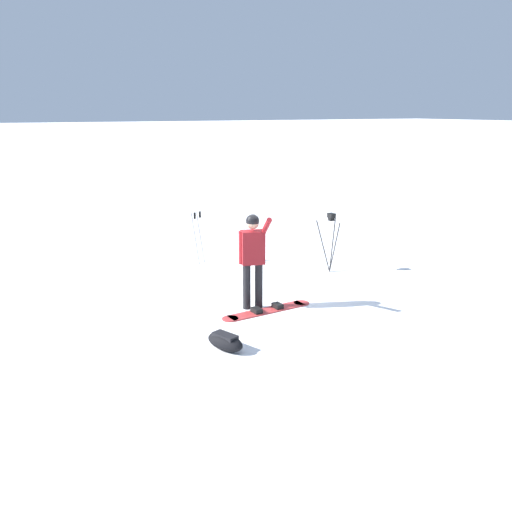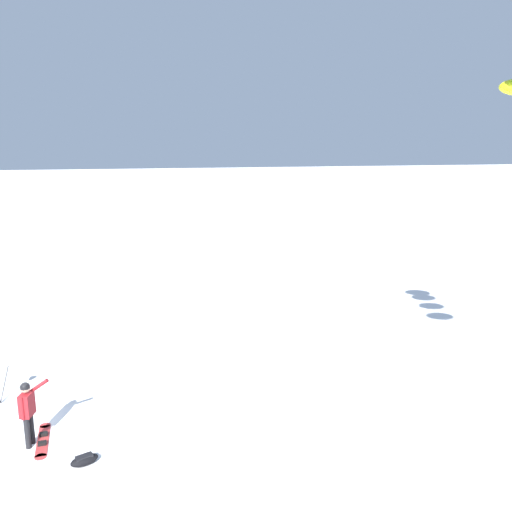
% 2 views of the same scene
% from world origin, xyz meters
% --- Properties ---
extents(ground_plane, '(300.00, 300.00, 0.00)m').
position_xyz_m(ground_plane, '(0.00, 0.00, 0.00)').
color(ground_plane, white).
extents(snowboarder, '(0.46, 0.74, 1.74)m').
position_xyz_m(snowboarder, '(0.47, 0.55, 1.05)').
color(snowboarder, black).
rests_on(snowboarder, ground_plane).
extents(snowboard, '(1.78, 0.37, 0.10)m').
position_xyz_m(snowboard, '(0.32, 0.81, 0.02)').
color(snowboard, '#B23333').
rests_on(snowboard, ground_plane).
extents(gear_bag_large, '(0.51, 0.72, 0.25)m').
position_xyz_m(gear_bag_large, '(1.66, 1.90, 0.13)').
color(gear_bag_large, black).
rests_on(gear_bag_large, ground_plane).
extents(camera_tripod, '(0.55, 0.53, 1.31)m').
position_xyz_m(camera_tripod, '(-2.09, -0.68, 0.94)').
color(camera_tripod, '#262628').
rests_on(camera_tripod, ground_plane).
extents(ski_poles, '(0.30, 0.27, 1.20)m').
position_xyz_m(ski_poles, '(0.19, -2.66, 0.80)').
color(ski_poles, gray).
rests_on(ski_poles, ground_plane).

